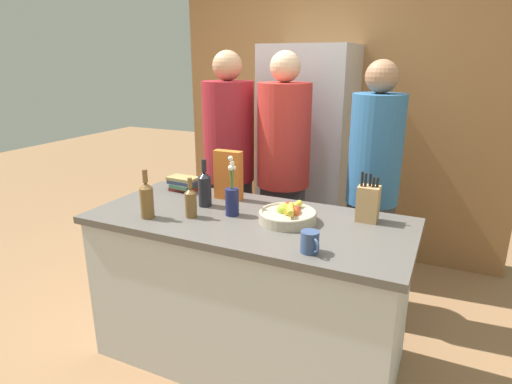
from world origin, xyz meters
The scene contains 16 objects.
ground_plane centered at (0.00, 0.00, 0.00)m, with size 14.00×14.00×0.00m, color #936B47.
kitchen_island centered at (0.00, 0.00, 0.45)m, with size 1.78×0.81×0.91m.
back_wall_wood centered at (0.00, 1.82, 1.30)m, with size 2.98×0.12×2.60m.
refrigerator centered at (-0.15, 1.46, 0.93)m, with size 0.72×0.62×1.86m.
fruit_bowl centered at (0.22, 0.04, 0.95)m, with size 0.31×0.31×0.10m.
knife_block centered at (0.60, 0.23, 1.01)m, with size 0.11×0.10×0.27m.
flower_vase centered at (-0.10, 0.00, 1.00)m, with size 0.08×0.08×0.34m.
cereal_box centered at (-0.26, 0.25, 1.06)m, with size 0.18×0.06×0.31m.
coffee_mug centered at (0.45, -0.28, 0.96)m, with size 0.11×0.10×0.10m.
book_stack centered at (-0.62, 0.28, 0.95)m, with size 0.21×0.16×0.09m.
bottle_oil centered at (-0.50, -0.23, 1.01)m, with size 0.07×0.07×0.27m.
bottle_vinegar centered at (-0.32, 0.07, 1.02)m, with size 0.08×0.08×0.28m.
bottle_wine centered at (-0.29, -0.12, 0.99)m, with size 0.07×0.07×0.22m.
person_at_sink centered at (-0.53, 0.76, 1.01)m, with size 0.37×0.37×1.81m.
person_in_blue centered at (-0.11, 0.80, 1.01)m, with size 0.38×0.38×1.80m.
person_in_red_tee centered at (0.54, 0.76, 0.99)m, with size 0.34×0.34×1.75m.
Camera 1 is at (0.98, -1.99, 1.75)m, focal length 30.00 mm.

